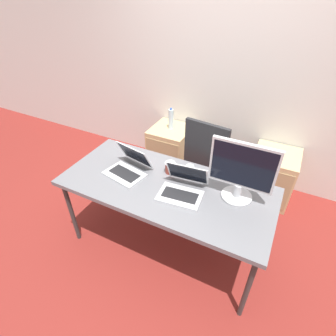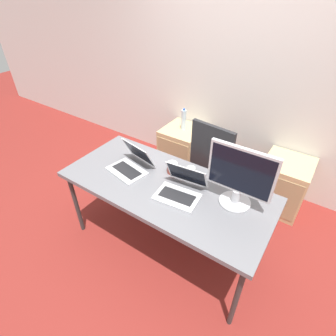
{
  "view_description": "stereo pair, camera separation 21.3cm",
  "coord_description": "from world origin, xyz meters",
  "px_view_note": "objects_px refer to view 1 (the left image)",
  "views": [
    {
      "loc": [
        0.78,
        -1.49,
        2.19
      ],
      "look_at": [
        0.0,
        0.04,
        0.92
      ],
      "focal_mm": 28.0,
      "sensor_mm": 36.0,
      "label": 1
    },
    {
      "loc": [
        0.96,
        -1.38,
        2.19
      ],
      "look_at": [
        0.0,
        0.04,
        0.92
      ],
      "focal_mm": 28.0,
      "sensor_mm": 36.0,
      "label": 2
    }
  ],
  "objects_px": {
    "coffee_cup_brown": "(170,167)",
    "coffee_cup_white": "(190,171)",
    "monitor": "(241,172)",
    "office_chair": "(210,173)",
    "laptop_right": "(183,188)",
    "water_bottle": "(171,119)",
    "cabinet_right": "(271,176)",
    "cabinet_left": "(171,149)",
    "laptop_left": "(128,167)"
  },
  "relations": [
    {
      "from": "coffee_cup_white",
      "to": "coffee_cup_brown",
      "type": "height_order",
      "value": "coffee_cup_white"
    },
    {
      "from": "laptop_left",
      "to": "water_bottle",
      "type": "bearing_deg",
      "value": 97.83
    },
    {
      "from": "cabinet_left",
      "to": "cabinet_right",
      "type": "height_order",
      "value": "same"
    },
    {
      "from": "monitor",
      "to": "coffee_cup_white",
      "type": "height_order",
      "value": "monitor"
    },
    {
      "from": "water_bottle",
      "to": "laptop_left",
      "type": "height_order",
      "value": "laptop_left"
    },
    {
      "from": "cabinet_left",
      "to": "coffee_cup_white",
      "type": "relative_size",
      "value": 5.27
    },
    {
      "from": "cabinet_right",
      "to": "water_bottle",
      "type": "relative_size",
      "value": 2.18
    },
    {
      "from": "cabinet_left",
      "to": "water_bottle",
      "type": "bearing_deg",
      "value": 90.0
    },
    {
      "from": "cabinet_right",
      "to": "water_bottle",
      "type": "distance_m",
      "value": 1.38
    },
    {
      "from": "water_bottle",
      "to": "laptop_right",
      "type": "height_order",
      "value": "laptop_right"
    },
    {
      "from": "water_bottle",
      "to": "monitor",
      "type": "xyz_separation_m",
      "value": [
        1.11,
        -1.08,
        0.28
      ]
    },
    {
      "from": "laptop_left",
      "to": "coffee_cup_brown",
      "type": "bearing_deg",
      "value": 26.3
    },
    {
      "from": "laptop_right",
      "to": "coffee_cup_white",
      "type": "bearing_deg",
      "value": 98.48
    },
    {
      "from": "cabinet_right",
      "to": "laptop_left",
      "type": "relative_size",
      "value": 1.55
    },
    {
      "from": "water_bottle",
      "to": "laptop_right",
      "type": "bearing_deg",
      "value": -59.88
    },
    {
      "from": "cabinet_left",
      "to": "water_bottle",
      "type": "relative_size",
      "value": 2.18
    },
    {
      "from": "cabinet_right",
      "to": "coffee_cup_brown",
      "type": "bearing_deg",
      "value": -128.67
    },
    {
      "from": "water_bottle",
      "to": "laptop_right",
      "type": "xyz_separation_m",
      "value": [
        0.71,
        -1.22,
        0.08
      ]
    },
    {
      "from": "cabinet_right",
      "to": "laptop_left",
      "type": "xyz_separation_m",
      "value": [
        -1.15,
        -1.18,
        0.52
      ]
    },
    {
      "from": "office_chair",
      "to": "coffee_cup_white",
      "type": "xyz_separation_m",
      "value": [
        -0.03,
        -0.56,
        0.4
      ]
    },
    {
      "from": "office_chair",
      "to": "laptop_right",
      "type": "distance_m",
      "value": 0.87
    },
    {
      "from": "cabinet_right",
      "to": "water_bottle",
      "type": "height_order",
      "value": "water_bottle"
    },
    {
      "from": "laptop_left",
      "to": "coffee_cup_white",
      "type": "xyz_separation_m",
      "value": [
        0.51,
        0.18,
        0.01
      ]
    },
    {
      "from": "cabinet_left",
      "to": "laptop_right",
      "type": "xyz_separation_m",
      "value": [
        0.71,
        -1.22,
        0.52
      ]
    },
    {
      "from": "coffee_cup_brown",
      "to": "coffee_cup_white",
      "type": "bearing_deg",
      "value": 5.54
    },
    {
      "from": "laptop_right",
      "to": "monitor",
      "type": "xyz_separation_m",
      "value": [
        0.4,
        0.14,
        0.2
      ]
    },
    {
      "from": "laptop_right",
      "to": "monitor",
      "type": "relative_size",
      "value": 0.74
    },
    {
      "from": "cabinet_right",
      "to": "laptop_right",
      "type": "relative_size",
      "value": 1.65
    },
    {
      "from": "cabinet_left",
      "to": "cabinet_right",
      "type": "distance_m",
      "value": 1.31
    },
    {
      "from": "office_chair",
      "to": "coffee_cup_brown",
      "type": "xyz_separation_m",
      "value": [
        -0.21,
        -0.58,
        0.39
      ]
    },
    {
      "from": "water_bottle",
      "to": "laptop_right",
      "type": "distance_m",
      "value": 1.41
    },
    {
      "from": "laptop_left",
      "to": "laptop_right",
      "type": "height_order",
      "value": "laptop_right"
    },
    {
      "from": "cabinet_left",
      "to": "laptop_left",
      "type": "distance_m",
      "value": 1.3
    },
    {
      "from": "laptop_right",
      "to": "monitor",
      "type": "bearing_deg",
      "value": 19.74
    },
    {
      "from": "cabinet_left",
      "to": "coffee_cup_white",
      "type": "bearing_deg",
      "value": -55.99
    },
    {
      "from": "water_bottle",
      "to": "cabinet_left",
      "type": "bearing_deg",
      "value": -90.0
    },
    {
      "from": "water_bottle",
      "to": "coffee_cup_white",
      "type": "bearing_deg",
      "value": -56.05
    },
    {
      "from": "cabinet_left",
      "to": "monitor",
      "type": "height_order",
      "value": "monitor"
    },
    {
      "from": "office_chair",
      "to": "laptop_right",
      "type": "bearing_deg",
      "value": -89.59
    },
    {
      "from": "water_bottle",
      "to": "coffee_cup_brown",
      "type": "relative_size",
      "value": 2.72
    },
    {
      "from": "cabinet_right",
      "to": "monitor",
      "type": "xyz_separation_m",
      "value": [
        -0.2,
        -1.07,
        0.72
      ]
    },
    {
      "from": "monitor",
      "to": "coffee_cup_white",
      "type": "xyz_separation_m",
      "value": [
        -0.44,
        0.07,
        -0.19
      ]
    },
    {
      "from": "cabinet_left",
      "to": "monitor",
      "type": "bearing_deg",
      "value": -44.03
    },
    {
      "from": "monitor",
      "to": "coffee_cup_brown",
      "type": "bearing_deg",
      "value": 174.86
    },
    {
      "from": "water_bottle",
      "to": "coffee_cup_white",
      "type": "relative_size",
      "value": 2.42
    },
    {
      "from": "monitor",
      "to": "coffee_cup_brown",
      "type": "height_order",
      "value": "monitor"
    },
    {
      "from": "water_bottle",
      "to": "coffee_cup_white",
      "type": "xyz_separation_m",
      "value": [
        0.68,
        -1.0,
        0.09
      ]
    },
    {
      "from": "cabinet_right",
      "to": "office_chair",
      "type": "bearing_deg",
      "value": -144.14
    },
    {
      "from": "laptop_left",
      "to": "monitor",
      "type": "relative_size",
      "value": 0.79
    },
    {
      "from": "coffee_cup_white",
      "to": "coffee_cup_brown",
      "type": "distance_m",
      "value": 0.18
    }
  ]
}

